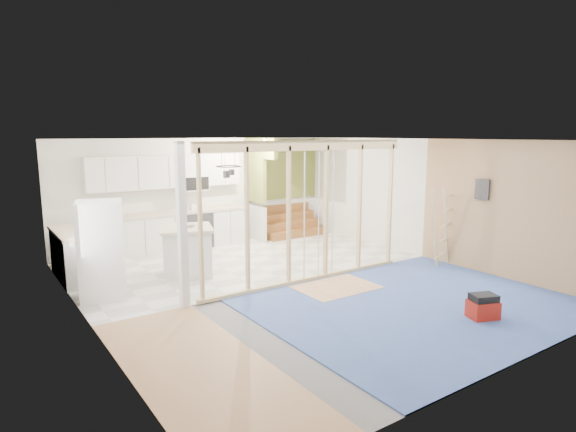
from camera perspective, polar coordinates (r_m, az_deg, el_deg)
room at (r=8.52m, az=0.75°, el=0.24°), size 7.01×8.01×2.61m
floor_overlays at (r=8.91m, az=0.89°, el=-7.87°), size 7.00×8.00×0.03m
stud_frame at (r=8.36m, az=-0.46°, el=1.97°), size 4.66×0.14×2.60m
base_cabinets at (r=10.96m, az=-16.53°, el=-2.46°), size 4.45×2.24×0.93m
upper_cabinets at (r=11.44m, az=-13.90°, el=5.02°), size 3.60×0.41×0.85m
green_partition at (r=12.70m, az=-1.22°, el=1.77°), size 2.25×1.51×2.60m
pot_rack at (r=9.89m, az=-7.06°, el=5.55°), size 0.52×0.52×0.72m
sheathing_panel at (r=9.74m, az=24.97°, el=0.52°), size 0.02×4.00×2.60m
electrical_panel at (r=9.97m, az=22.02°, el=2.95°), size 0.04×0.30×0.40m
ceiling_light at (r=11.68m, az=-2.13°, el=8.92°), size 0.32×0.32×0.08m
fridge at (r=8.45m, az=-21.17°, el=-3.84°), size 0.88×0.85×1.64m
island at (r=9.44m, az=-11.94°, el=-4.15°), size 1.24×1.24×0.95m
bowl at (r=9.36m, az=-11.60°, el=-1.07°), size 0.29×0.29×0.06m
soap_bottle_a at (r=10.88m, az=-20.84°, el=0.48°), size 0.15×0.15×0.29m
soap_bottle_b at (r=11.60m, az=-11.26°, el=1.22°), size 0.09×0.09×0.19m
toolbox at (r=7.75m, az=22.11°, el=-9.99°), size 0.48×0.43×0.38m
ladder at (r=10.29m, az=17.74°, el=-1.23°), size 0.87×0.08×1.62m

